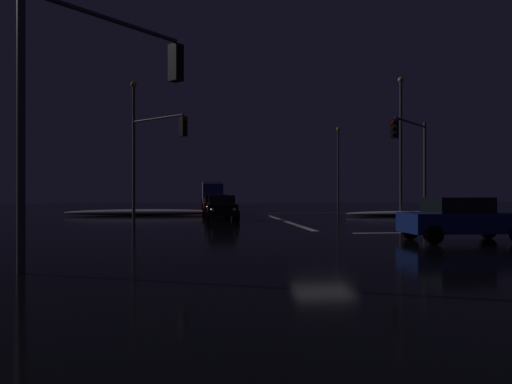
# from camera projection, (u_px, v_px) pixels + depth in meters

# --- Properties ---
(ground) EXTENTS (120.00, 120.00, 0.10)m
(ground) POSITION_uv_depth(u_px,v_px,m) (323.00, 235.00, 20.22)
(ground) COLOR black
(stop_line_north) EXTENTS (0.35, 14.75, 0.01)m
(stop_line_north) POSITION_uv_depth(u_px,v_px,m) (286.00, 221.00, 28.75)
(stop_line_north) COLOR white
(stop_line_north) RESTS_ON ground
(centre_line_ns) EXTENTS (22.00, 0.15, 0.01)m
(centre_line_ns) POSITION_uv_depth(u_px,v_px,m) (261.00, 213.00, 40.26)
(centre_line_ns) COLOR yellow
(centre_line_ns) RESTS_ON ground
(snow_bank_left_curb) EXTENTS (11.60, 1.50, 0.46)m
(snow_bank_left_curb) POSITION_uv_depth(u_px,v_px,m) (143.00, 212.00, 36.38)
(snow_bank_left_curb) COLOR white
(snow_bank_left_curb) RESTS_ON ground
(snow_bank_right_curb) EXTENTS (7.78, 1.50, 0.36)m
(snow_bank_right_curb) POSITION_uv_depth(u_px,v_px,m) (397.00, 214.00, 35.46)
(snow_bank_right_curb) COLOR white
(snow_bank_right_curb) RESTS_ON ground
(sedan_black) EXTENTS (2.02, 4.33, 1.57)m
(sedan_black) POSITION_uv_depth(u_px,v_px,m) (222.00, 207.00, 30.44)
(sedan_black) COLOR black
(sedan_black) RESTS_ON ground
(sedan_red) EXTENTS (2.02, 4.33, 1.57)m
(sedan_red) POSITION_uv_depth(u_px,v_px,m) (216.00, 205.00, 35.88)
(sedan_red) COLOR maroon
(sedan_red) RESTS_ON ground
(sedan_gray) EXTENTS (2.02, 4.33, 1.57)m
(sedan_gray) POSITION_uv_depth(u_px,v_px,m) (217.00, 203.00, 41.42)
(sedan_gray) COLOR slate
(sedan_gray) RESTS_ON ground
(sedan_green) EXTENTS (2.02, 4.33, 1.57)m
(sedan_green) POSITION_uv_depth(u_px,v_px,m) (215.00, 202.00, 47.12)
(sedan_green) COLOR #14512D
(sedan_green) RESTS_ON ground
(sedan_white) EXTENTS (2.02, 4.33, 1.57)m
(sedan_white) POSITION_uv_depth(u_px,v_px,m) (211.00, 201.00, 52.57)
(sedan_white) COLOR silver
(sedan_white) RESTS_ON ground
(box_truck) EXTENTS (2.68, 8.28, 3.08)m
(box_truck) POSITION_uv_depth(u_px,v_px,m) (212.00, 193.00, 60.62)
(box_truck) COLOR navy
(box_truck) RESTS_ON ground
(sedan_blue_crossing) EXTENTS (4.33, 2.02, 1.57)m
(sedan_blue_crossing) POSITION_uv_depth(u_px,v_px,m) (461.00, 219.00, 17.05)
(sedan_blue_crossing) COLOR navy
(sedan_blue_crossing) RESTS_ON ground
(traffic_signal_nw) EXTENTS (3.28, 3.28, 6.19)m
(traffic_signal_nw) POSITION_uv_depth(u_px,v_px,m) (154.00, 147.00, 26.96)
(traffic_signal_nw) COLOR #4C4C51
(traffic_signal_nw) RESTS_ON ground
(traffic_signal_sw) EXTENTS (3.44, 3.44, 6.38)m
(traffic_signal_sw) POSITION_uv_depth(u_px,v_px,m) (98.00, 83.00, 11.69)
(traffic_signal_sw) COLOR #4C4C51
(traffic_signal_sw) RESTS_ON ground
(traffic_signal_ne) EXTENTS (3.80, 3.80, 6.18)m
(traffic_signal_ne) POSITION_uv_depth(u_px,v_px,m) (413.00, 149.00, 28.55)
(traffic_signal_ne) COLOR #4C4C51
(traffic_signal_ne) RESTS_ON ground
(streetlamp_left_near) EXTENTS (0.44, 0.44, 9.46)m
(streetlamp_left_near) POSITION_uv_depth(u_px,v_px,m) (134.00, 139.00, 33.15)
(streetlamp_left_near) COLOR #424247
(streetlamp_left_near) RESTS_ON ground
(streetlamp_right_near) EXTENTS (0.44, 0.44, 10.33)m
(streetlamp_right_near) POSITION_uv_depth(u_px,v_px,m) (401.00, 137.00, 35.47)
(streetlamp_right_near) COLOR #424247
(streetlamp_right_near) RESTS_ON ground
(streetlamp_right_far) EXTENTS (0.44, 0.44, 8.76)m
(streetlamp_right_far) POSITION_uv_depth(u_px,v_px,m) (338.00, 162.00, 51.36)
(streetlamp_right_far) COLOR #424247
(streetlamp_right_far) RESTS_ON ground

